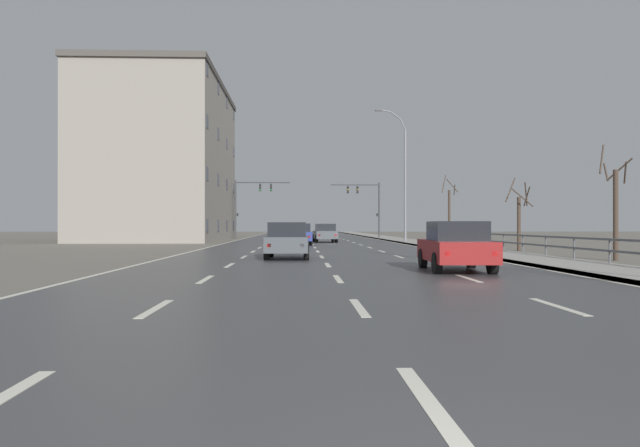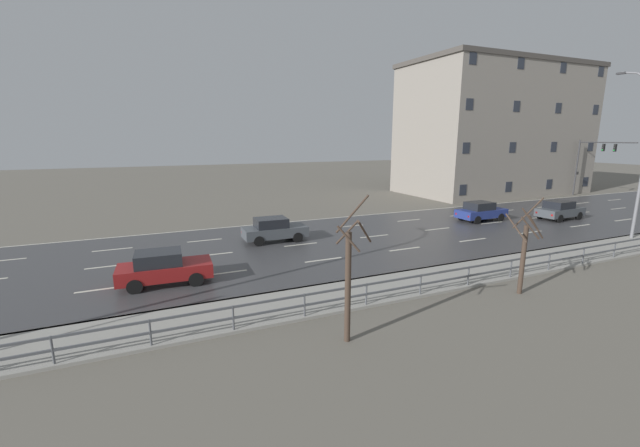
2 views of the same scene
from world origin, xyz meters
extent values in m
cube|color=#666056|center=(0.00, 48.00, -0.06)|extent=(160.00, 160.00, 0.12)
cube|color=beige|center=(-3.50, 7.40, 0.02)|extent=(0.16, 2.20, 0.01)
cube|color=beige|center=(-3.50, 12.80, 0.02)|extent=(0.16, 2.20, 0.01)
cube|color=beige|center=(-3.50, 18.20, 0.02)|extent=(0.16, 2.20, 0.01)
cube|color=beige|center=(-3.50, 23.60, 0.02)|extent=(0.16, 2.20, 0.01)
cube|color=beige|center=(-3.50, 29.00, 0.02)|extent=(0.16, 2.20, 0.01)
cube|color=beige|center=(-3.50, 34.40, 0.02)|extent=(0.16, 2.20, 0.01)
cube|color=beige|center=(-3.50, 39.80, 0.02)|extent=(0.16, 2.20, 0.01)
cube|color=beige|center=(-3.50, 45.20, 0.02)|extent=(0.16, 2.20, 0.01)
cube|color=beige|center=(-3.50, 50.60, 0.02)|extent=(0.16, 2.20, 0.01)
cube|color=beige|center=(-3.50, 56.00, 0.02)|extent=(0.16, 2.20, 0.01)
cube|color=beige|center=(-3.50, 61.40, 0.02)|extent=(0.16, 2.20, 0.01)
cube|color=beige|center=(0.00, 12.80, 0.02)|extent=(0.16, 2.20, 0.01)
cube|color=beige|center=(0.00, 18.20, 0.02)|extent=(0.16, 2.20, 0.01)
cube|color=beige|center=(0.00, 23.60, 0.02)|extent=(0.16, 2.20, 0.01)
cube|color=beige|center=(0.00, 29.00, 0.02)|extent=(0.16, 2.20, 0.01)
cube|color=beige|center=(0.00, 34.40, 0.02)|extent=(0.16, 2.20, 0.01)
cube|color=beige|center=(0.00, 39.80, 0.02)|extent=(0.16, 2.20, 0.01)
cube|color=beige|center=(0.00, 45.20, 0.02)|extent=(0.16, 2.20, 0.01)
cube|color=beige|center=(0.00, 50.60, 0.02)|extent=(0.16, 2.20, 0.01)
cube|color=beige|center=(0.00, 56.00, 0.02)|extent=(0.16, 2.20, 0.01)
cube|color=beige|center=(3.50, 12.80, 0.02)|extent=(0.16, 2.20, 0.01)
cube|color=beige|center=(3.50, 18.20, 0.02)|extent=(0.16, 2.20, 0.01)
cube|color=beige|center=(3.50, 23.60, 0.02)|extent=(0.16, 2.20, 0.01)
cube|color=beige|center=(3.50, 29.00, 0.02)|extent=(0.16, 2.20, 0.01)
cube|color=beige|center=(3.50, 34.40, 0.02)|extent=(0.16, 2.20, 0.01)
cube|color=beige|center=(3.50, 39.80, 0.02)|extent=(0.16, 2.20, 0.01)
cube|color=beige|center=(3.50, 45.20, 0.02)|extent=(0.16, 2.20, 0.01)
cube|color=beige|center=(3.50, 50.60, 0.02)|extent=(0.16, 2.20, 0.01)
cube|color=beige|center=(-6.85, 60.00, 0.02)|extent=(0.16, 120.00, 0.01)
cube|color=#515459|center=(9.85, 26.55, 0.95)|extent=(0.06, 39.55, 0.08)
cube|color=#515459|center=(9.85, 26.55, 0.55)|extent=(0.06, 39.55, 0.08)
cylinder|color=#515459|center=(9.85, 12.05, 0.50)|extent=(0.07, 0.07, 1.00)
cylinder|color=#515459|center=(9.85, 14.69, 0.50)|extent=(0.07, 0.07, 1.00)
cylinder|color=#515459|center=(9.85, 17.32, 0.50)|extent=(0.07, 0.07, 1.00)
cylinder|color=#515459|center=(9.85, 19.96, 0.50)|extent=(0.07, 0.07, 1.00)
cylinder|color=#515459|center=(9.85, 22.60, 0.50)|extent=(0.07, 0.07, 1.00)
cylinder|color=#515459|center=(9.85, 25.23, 0.50)|extent=(0.07, 0.07, 1.00)
cylinder|color=#515459|center=(9.85, 27.87, 0.50)|extent=(0.07, 0.07, 1.00)
cylinder|color=#515459|center=(9.85, 30.51, 0.50)|extent=(0.07, 0.07, 1.00)
cylinder|color=#515459|center=(9.85, 33.14, 0.50)|extent=(0.07, 0.07, 1.00)
cylinder|color=#515459|center=(9.85, 35.78, 0.50)|extent=(0.07, 0.07, 1.00)
cylinder|color=#515459|center=(9.85, 38.42, 0.50)|extent=(0.07, 0.07, 1.00)
cylinder|color=slate|center=(5.91, 44.15, 10.72)|extent=(0.98, 0.11, 0.28)
cube|color=#333335|center=(5.43, 44.15, 10.75)|extent=(0.56, 0.24, 0.12)
cylinder|color=#38383A|center=(-7.90, 61.05, 3.18)|extent=(0.18, 0.18, 6.36)
cylinder|color=#38383A|center=(-4.93, 61.05, 6.11)|extent=(5.94, 0.12, 0.12)
cube|color=black|center=(-5.23, 61.05, 5.56)|extent=(0.20, 0.28, 0.80)
sphere|color=#2D2D2D|center=(-5.23, 60.90, 5.82)|extent=(0.14, 0.14, 0.14)
sphere|color=#2D2D2D|center=(-5.23, 60.90, 5.56)|extent=(0.14, 0.14, 0.14)
sphere|color=green|center=(-5.23, 60.90, 5.30)|extent=(0.14, 0.14, 0.14)
cube|color=black|center=(-4.04, 61.05, 5.56)|extent=(0.20, 0.28, 0.80)
sphere|color=#2D2D2D|center=(-4.04, 60.90, 5.82)|extent=(0.14, 0.14, 0.14)
sphere|color=#2D2D2D|center=(-4.04, 60.90, 5.56)|extent=(0.14, 0.14, 0.14)
sphere|color=green|center=(-4.04, 60.90, 5.30)|extent=(0.14, 0.14, 0.14)
cube|color=black|center=(-7.68, 61.00, 2.60)|extent=(0.18, 0.12, 0.32)
cube|color=#474C51|center=(-1.51, 22.39, 0.65)|extent=(1.84, 4.14, 0.64)
cube|color=black|center=(-1.51, 22.14, 1.27)|extent=(1.60, 2.03, 0.60)
cube|color=slate|center=(-1.50, 23.09, 1.25)|extent=(1.41, 0.11, 0.51)
cylinder|color=black|center=(-0.67, 23.65, 0.33)|extent=(0.23, 0.66, 0.66)
cylinder|color=black|center=(-2.29, 23.68, 0.33)|extent=(0.23, 0.66, 0.66)
cylinder|color=black|center=(-0.73, 21.11, 0.33)|extent=(0.23, 0.66, 0.66)
cylinder|color=black|center=(-2.35, 21.14, 0.33)|extent=(0.23, 0.66, 0.66)
cube|color=red|center=(-2.21, 20.38, 0.65)|extent=(0.16, 0.04, 0.14)
cube|color=red|center=(-0.89, 20.35, 0.65)|extent=(0.16, 0.04, 0.14)
cube|color=#474C51|center=(1.17, 46.04, 0.65)|extent=(1.98, 4.19, 0.64)
cube|color=black|center=(1.19, 45.79, 1.27)|extent=(1.67, 2.08, 0.60)
cube|color=slate|center=(1.13, 46.74, 1.25)|extent=(1.41, 0.16, 0.51)
cylinder|color=black|center=(1.91, 47.35, 0.33)|extent=(0.26, 0.67, 0.66)
cylinder|color=black|center=(0.30, 47.27, 0.33)|extent=(0.26, 0.67, 0.66)
cylinder|color=black|center=(2.05, 44.81, 0.33)|extent=(0.26, 0.67, 0.66)
cylinder|color=black|center=(0.43, 44.73, 0.33)|extent=(0.26, 0.67, 0.66)
cube|color=red|center=(0.62, 43.98, 0.65)|extent=(0.16, 0.05, 0.14)
cube|color=red|center=(1.94, 44.05, 0.65)|extent=(0.16, 0.05, 0.14)
cube|color=maroon|center=(3.88, 15.46, 0.65)|extent=(1.97, 4.18, 0.64)
cube|color=black|center=(3.86, 15.21, 1.27)|extent=(1.66, 2.08, 0.60)
cube|color=slate|center=(3.91, 16.15, 1.25)|extent=(1.41, 0.15, 0.51)
cylinder|color=black|center=(4.75, 16.68, 0.33)|extent=(0.25, 0.67, 0.66)
cylinder|color=black|center=(3.13, 16.77, 0.33)|extent=(0.25, 0.67, 0.66)
cylinder|color=black|center=(4.62, 14.14, 0.33)|extent=(0.25, 0.67, 0.66)
cylinder|color=black|center=(3.00, 14.23, 0.33)|extent=(0.25, 0.67, 0.66)
cube|color=red|center=(3.11, 13.46, 0.65)|extent=(0.16, 0.05, 0.14)
cube|color=red|center=(4.43, 13.39, 0.65)|extent=(0.16, 0.05, 0.14)
cube|color=navy|center=(-1.01, 39.64, 0.65)|extent=(1.86, 4.14, 0.64)
cube|color=black|center=(-1.00, 39.39, 1.27)|extent=(1.61, 2.04, 0.60)
cube|color=slate|center=(-1.02, 40.34, 1.25)|extent=(1.41, 0.11, 0.51)
cylinder|color=black|center=(-0.23, 40.93, 0.33)|extent=(0.24, 0.66, 0.66)
cylinder|color=black|center=(-1.85, 40.89, 0.33)|extent=(0.24, 0.66, 0.66)
cylinder|color=black|center=(-0.17, 38.39, 0.33)|extent=(0.24, 0.66, 0.66)
cylinder|color=black|center=(-1.79, 38.35, 0.33)|extent=(0.24, 0.66, 0.66)
cube|color=red|center=(-1.62, 37.60, 0.65)|extent=(0.16, 0.04, 0.14)
cube|color=red|center=(-0.30, 37.63, 0.65)|extent=(0.16, 0.04, 0.14)
cube|color=gray|center=(-14.10, 54.19, 7.31)|extent=(11.39, 21.61, 14.62)
cube|color=#4C4742|center=(-14.10, 54.19, 14.87)|extent=(11.62, 22.04, 0.50)
cube|color=#282D38|center=(-8.39, 44.59, 1.40)|extent=(0.04, 0.90, 1.10)
cube|color=#282D38|center=(-8.39, 50.99, 1.40)|extent=(0.04, 0.90, 1.10)
cube|color=#282D38|center=(-8.39, 57.39, 1.40)|extent=(0.04, 0.90, 1.10)
cube|color=#282D38|center=(-8.39, 63.80, 1.40)|extent=(0.04, 0.90, 1.10)
cube|color=#282D38|center=(-8.39, 44.59, 5.61)|extent=(0.04, 0.90, 1.10)
cube|color=#282D38|center=(-8.39, 50.99, 5.61)|extent=(0.04, 0.90, 1.10)
cube|color=#282D38|center=(-8.39, 57.39, 5.61)|extent=(0.04, 0.90, 1.10)
cube|color=#282D38|center=(-8.39, 63.80, 5.61)|extent=(0.04, 0.90, 1.10)
cube|color=#282D38|center=(-8.39, 44.59, 9.81)|extent=(0.04, 0.90, 1.10)
cube|color=#282D38|center=(-8.39, 50.99, 9.81)|extent=(0.04, 0.90, 1.10)
cube|color=#282D38|center=(-8.39, 57.39, 9.81)|extent=(0.04, 0.90, 1.10)
cube|color=#282D38|center=(-8.39, 63.80, 9.81)|extent=(0.04, 0.90, 1.10)
cube|color=#282D38|center=(-8.39, 44.59, 14.02)|extent=(0.04, 0.90, 1.10)
cube|color=#282D38|center=(-8.39, 50.99, 14.02)|extent=(0.04, 0.90, 1.10)
cube|color=#282D38|center=(-8.39, 57.39, 14.02)|extent=(0.04, 0.90, 1.10)
cube|color=#282D38|center=(-8.39, 63.80, 14.02)|extent=(0.04, 0.90, 1.10)
cylinder|color=#423328|center=(11.92, 20.66, 1.86)|extent=(0.20, 0.20, 3.72)
cylinder|color=#423328|center=(12.29, 21.02, 3.77)|extent=(0.70, 0.85, 0.91)
cylinder|color=#423328|center=(12.23, 20.50, 3.59)|extent=(0.36, 0.69, 0.87)
cylinder|color=#423328|center=(11.52, 20.99, 4.20)|extent=(0.67, 0.89, 1.33)
cylinder|color=#423328|center=(11.58, 20.79, 3.64)|extent=(0.30, 0.74, 0.83)
cylinder|color=#423328|center=(11.27, 29.44, 1.51)|extent=(0.20, 0.20, 3.03)
cylinder|color=#423328|center=(10.95, 29.85, 3.46)|extent=(0.85, 0.75, 1.46)
cylinder|color=#423328|center=(11.25, 28.85, 2.96)|extent=(1.21, 0.12, 1.03)
cylinder|color=#423328|center=(11.59, 29.23, 3.33)|extent=(0.44, 0.71, 1.02)
cylinder|color=#423328|center=(11.72, 29.42, 3.05)|extent=(0.10, 0.95, 1.08)
cylinder|color=#423328|center=(11.62, 29.23, 3.00)|extent=(0.44, 0.76, 0.98)
camera|label=1|loc=(-1.05, -2.68, 1.45)|focal=32.73mm
camera|label=2|loc=(22.66, 14.95, 6.62)|focal=22.33mm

